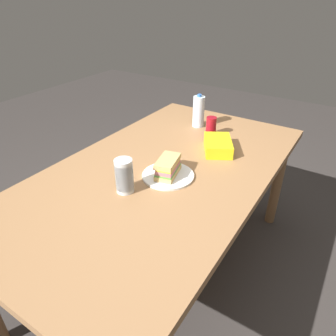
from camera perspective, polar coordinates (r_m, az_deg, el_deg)
The scene contains 8 objects.
ground_plane at distance 2.12m, azimuth -0.94°, elevation -17.93°, with size 8.00×8.00×0.00m, color #383330.
dining_table at distance 1.68m, azimuth -1.14°, elevation -2.47°, with size 1.86×1.04×0.75m.
paper_plate at distance 1.57m, azimuth 0.00°, elevation -1.38°, with size 0.27×0.27×0.01m, color white.
sandwich at distance 1.55m, azimuth -0.02°, elevation 0.17°, with size 0.20×0.14×0.08m.
soda_can_red at distance 2.01m, azimuth 7.95°, elevation 7.62°, with size 0.07×0.07×0.12m, color maroon.
chip_bag at distance 1.83m, azimuth 9.19°, elevation 4.16°, with size 0.23×0.15×0.07m, color yellow.
water_bottle_tall at distance 2.13m, azimuth 5.67°, elevation 10.34°, with size 0.08×0.08×0.22m.
plastic_cup_stack at distance 1.44m, azimuth -8.08°, elevation -1.44°, with size 0.08×0.08×0.17m.
Camera 1 is at (-1.16, -0.79, 1.59)m, focal length 33.03 mm.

